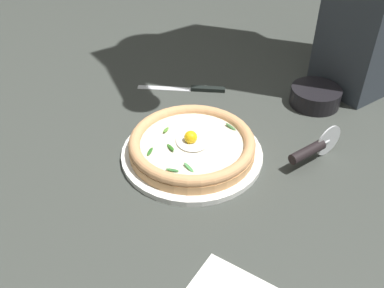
{
  "coord_description": "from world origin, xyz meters",
  "views": [
    {
      "loc": [
        0.65,
        -0.2,
        0.59
      ],
      "look_at": [
        -0.01,
        0.02,
        0.03
      ],
      "focal_mm": 40.16,
      "sensor_mm": 36.0,
      "label": 1
    }
  ],
  "objects_px": {
    "side_bowl": "(315,96)",
    "pizza_cutter": "(313,149)",
    "table_knife": "(194,89)",
    "pizza": "(192,144)"
  },
  "relations": [
    {
      "from": "pizza",
      "to": "table_knife",
      "type": "bearing_deg",
      "value": 159.96
    },
    {
      "from": "pizza",
      "to": "side_bowl",
      "type": "distance_m",
      "value": 0.37
    },
    {
      "from": "pizza",
      "to": "table_knife",
      "type": "xyz_separation_m",
      "value": [
        -0.25,
        0.09,
        -0.03
      ]
    },
    {
      "from": "side_bowl",
      "to": "pizza_cutter",
      "type": "xyz_separation_m",
      "value": [
        0.19,
        -0.13,
        0.01
      ]
    },
    {
      "from": "side_bowl",
      "to": "pizza_cutter",
      "type": "relative_size",
      "value": 0.87
    },
    {
      "from": "table_knife",
      "to": "pizza_cutter",
      "type": "bearing_deg",
      "value": 21.1
    },
    {
      "from": "table_knife",
      "to": "side_bowl",
      "type": "bearing_deg",
      "value": 58.75
    },
    {
      "from": "side_bowl",
      "to": "pizza_cutter",
      "type": "height_order",
      "value": "pizza_cutter"
    },
    {
      "from": "side_bowl",
      "to": "pizza_cutter",
      "type": "bearing_deg",
      "value": -33.04
    },
    {
      "from": "pizza",
      "to": "pizza_cutter",
      "type": "height_order",
      "value": "pizza_cutter"
    }
  ]
}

